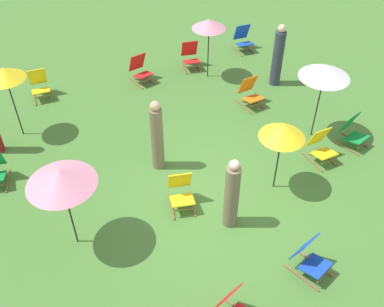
{
  "coord_description": "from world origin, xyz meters",
  "views": [
    {
      "loc": [
        -3.58,
        -5.35,
        7.05
      ],
      "look_at": [
        0.0,
        1.2,
        0.5
      ],
      "focal_mm": 41.59,
      "sensor_mm": 36.0,
      "label": 1
    }
  ],
  "objects_px": {
    "deckchair_5": "(309,257)",
    "deckchair_4": "(181,192)",
    "umbrella_2": "(209,24)",
    "deckchair_8": "(190,56)",
    "deckchair_0": "(321,146)",
    "deckchair_6": "(39,85)",
    "deckchair_10": "(352,132)",
    "person_1": "(157,137)",
    "umbrella_1": "(325,71)",
    "umbrella_0": "(283,131)",
    "umbrella_4": "(60,177)",
    "deckchair_3": "(140,70)",
    "deckchair_7": "(250,93)",
    "person_0": "(232,195)",
    "umbrella_3": "(4,73)",
    "deckchair_9": "(243,39)",
    "person_3": "(278,57)"
  },
  "relations": [
    {
      "from": "umbrella_2",
      "to": "deckchair_8",
      "type": "bearing_deg",
      "value": 104.38
    },
    {
      "from": "umbrella_3",
      "to": "umbrella_4",
      "type": "height_order",
      "value": "umbrella_4"
    },
    {
      "from": "deckchair_7",
      "to": "person_1",
      "type": "distance_m",
      "value": 3.47
    },
    {
      "from": "deckchair_5",
      "to": "person_3",
      "type": "distance_m",
      "value": 6.42
    },
    {
      "from": "deckchair_3",
      "to": "deckchair_8",
      "type": "relative_size",
      "value": 0.97
    },
    {
      "from": "umbrella_3",
      "to": "deckchair_10",
      "type": "bearing_deg",
      "value": -31.36
    },
    {
      "from": "deckchair_0",
      "to": "deckchair_6",
      "type": "distance_m",
      "value": 7.69
    },
    {
      "from": "deckchair_4",
      "to": "umbrella_0",
      "type": "distance_m",
      "value": 2.41
    },
    {
      "from": "deckchair_8",
      "to": "umbrella_0",
      "type": "height_order",
      "value": "umbrella_0"
    },
    {
      "from": "deckchair_8",
      "to": "umbrella_4",
      "type": "distance_m",
      "value": 7.18
    },
    {
      "from": "deckchair_3",
      "to": "umbrella_1",
      "type": "relative_size",
      "value": 0.42
    },
    {
      "from": "person_1",
      "to": "deckchair_6",
      "type": "bearing_deg",
      "value": 129.68
    },
    {
      "from": "deckchair_6",
      "to": "umbrella_2",
      "type": "height_order",
      "value": "umbrella_2"
    },
    {
      "from": "deckchair_6",
      "to": "person_0",
      "type": "bearing_deg",
      "value": -63.96
    },
    {
      "from": "deckchair_6",
      "to": "umbrella_2",
      "type": "bearing_deg",
      "value": -8.49
    },
    {
      "from": "deckchair_10",
      "to": "umbrella_1",
      "type": "relative_size",
      "value": 0.43
    },
    {
      "from": "person_1",
      "to": "umbrella_3",
      "type": "bearing_deg",
      "value": 150.83
    },
    {
      "from": "deckchair_3",
      "to": "deckchair_10",
      "type": "xyz_separation_m",
      "value": [
        3.33,
        -5.12,
        0.0
      ]
    },
    {
      "from": "deckchair_4",
      "to": "umbrella_4",
      "type": "distance_m",
      "value": 2.64
    },
    {
      "from": "deckchair_4",
      "to": "umbrella_0",
      "type": "bearing_deg",
      "value": 3.42
    },
    {
      "from": "deckchair_5",
      "to": "deckchair_8",
      "type": "relative_size",
      "value": 1.0
    },
    {
      "from": "deckchair_4",
      "to": "person_0",
      "type": "height_order",
      "value": "person_0"
    },
    {
      "from": "deckchair_5",
      "to": "deckchair_10",
      "type": "relative_size",
      "value": 1.01
    },
    {
      "from": "deckchair_0",
      "to": "deckchair_5",
      "type": "height_order",
      "value": "same"
    },
    {
      "from": "deckchair_8",
      "to": "deckchair_3",
      "type": "bearing_deg",
      "value": -164.36
    },
    {
      "from": "deckchair_10",
      "to": "umbrella_2",
      "type": "relative_size",
      "value": 0.47
    },
    {
      "from": "deckchair_0",
      "to": "person_0",
      "type": "distance_m",
      "value": 3.0
    },
    {
      "from": "umbrella_1",
      "to": "umbrella_2",
      "type": "relative_size",
      "value": 1.1
    },
    {
      "from": "deckchair_3",
      "to": "deckchair_5",
      "type": "bearing_deg",
      "value": -98.16
    },
    {
      "from": "deckchair_0",
      "to": "deckchair_5",
      "type": "xyz_separation_m",
      "value": [
        -2.26,
        -2.28,
        0.0
      ]
    },
    {
      "from": "deckchair_6",
      "to": "person_1",
      "type": "height_order",
      "value": "person_1"
    },
    {
      "from": "deckchair_10",
      "to": "umbrella_4",
      "type": "relative_size",
      "value": 0.44
    },
    {
      "from": "umbrella_1",
      "to": "deckchair_6",
      "type": "bearing_deg",
      "value": 137.85
    },
    {
      "from": "deckchair_5",
      "to": "deckchair_4",
      "type": "bearing_deg",
      "value": 101.17
    },
    {
      "from": "deckchair_5",
      "to": "deckchair_9",
      "type": "distance_m",
      "value": 8.47
    },
    {
      "from": "umbrella_2",
      "to": "umbrella_3",
      "type": "relative_size",
      "value": 0.94
    },
    {
      "from": "deckchair_0",
      "to": "deckchair_10",
      "type": "bearing_deg",
      "value": 5.86
    },
    {
      "from": "umbrella_2",
      "to": "deckchair_0",
      "type": "bearing_deg",
      "value": -84.34
    },
    {
      "from": "deckchair_8",
      "to": "umbrella_2",
      "type": "distance_m",
      "value": 1.49
    },
    {
      "from": "umbrella_0",
      "to": "umbrella_4",
      "type": "height_order",
      "value": "umbrella_4"
    },
    {
      "from": "deckchair_0",
      "to": "deckchair_10",
      "type": "relative_size",
      "value": 0.98
    },
    {
      "from": "deckchair_7",
      "to": "deckchair_9",
      "type": "bearing_deg",
      "value": 58.34
    },
    {
      "from": "umbrella_0",
      "to": "deckchair_10",
      "type": "bearing_deg",
      "value": 7.05
    },
    {
      "from": "person_1",
      "to": "umbrella_1",
      "type": "bearing_deg",
      "value": 6.48
    },
    {
      "from": "deckchair_6",
      "to": "umbrella_1",
      "type": "relative_size",
      "value": 0.42
    },
    {
      "from": "deckchair_10",
      "to": "person_1",
      "type": "height_order",
      "value": "person_1"
    },
    {
      "from": "deckchair_4",
      "to": "umbrella_1",
      "type": "distance_m",
      "value": 4.26
    },
    {
      "from": "deckchair_6",
      "to": "deckchair_4",
      "type": "bearing_deg",
      "value": -66.91
    },
    {
      "from": "deckchair_8",
      "to": "umbrella_2",
      "type": "relative_size",
      "value": 0.48
    },
    {
      "from": "deckchair_9",
      "to": "deckchair_3",
      "type": "bearing_deg",
      "value": -169.17
    }
  ]
}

